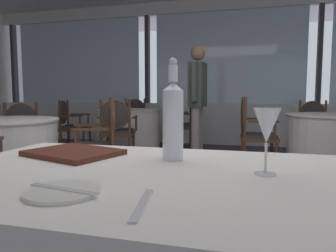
# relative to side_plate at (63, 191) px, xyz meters

# --- Properties ---
(ground_plane) EXTENTS (15.38, 15.38, 0.00)m
(ground_plane) POSITION_rel_side_plate_xyz_m (-0.02, 1.39, -0.77)
(ground_plane) COLOR #47384C
(window_wall_far) EXTENTS (10.83, 0.14, 2.95)m
(window_wall_far) POSITION_rel_side_plate_xyz_m (-0.02, 5.83, 0.40)
(window_wall_far) COLOR silver
(window_wall_far) RESTS_ON ground_plane
(side_plate) EXTENTS (0.18, 0.18, 0.01)m
(side_plate) POSITION_rel_side_plate_xyz_m (0.00, 0.00, 0.00)
(side_plate) COLOR silver
(side_plate) RESTS_ON foreground_table
(butter_knife) EXTENTS (0.19, 0.05, 0.00)m
(butter_knife) POSITION_rel_side_plate_xyz_m (0.00, 0.00, 0.01)
(butter_knife) COLOR silver
(butter_knife) RESTS_ON foreground_table
(dinner_fork) EXTENTS (0.05, 0.20, 0.00)m
(dinner_fork) POSITION_rel_side_plate_xyz_m (0.21, -0.03, -0.00)
(dinner_fork) COLOR silver
(dinner_fork) RESTS_ON foreground_table
(water_bottle) EXTENTS (0.08, 0.08, 0.37)m
(water_bottle) POSITION_rel_side_plate_xyz_m (0.16, 0.45, 0.15)
(water_bottle) COLOR white
(water_bottle) RESTS_ON foreground_table
(wine_glass) EXTENTS (0.08, 0.08, 0.20)m
(wine_glass) POSITION_rel_side_plate_xyz_m (0.48, 0.31, 0.14)
(wine_glass) COLOR white
(wine_glass) RESTS_ON foreground_table
(menu_book) EXTENTS (0.39, 0.35, 0.02)m
(menu_book) POSITION_rel_side_plate_xyz_m (-0.24, 0.44, 0.01)
(menu_book) COLOR #512319
(menu_book) RESTS_ON foreground_table
(dining_chair_0_2) EXTENTS (0.57, 0.50, 0.93)m
(dining_chair_0_2) POSITION_rel_side_plate_xyz_m (1.45, 4.79, -0.22)
(dining_chair_0_2) COLOR brown
(dining_chair_0_2) RESTS_ON ground_plane
(dining_chair_0_3) EXTENTS (0.50, 0.57, 0.99)m
(dining_chair_0_3) POSITION_rel_side_plate_xyz_m (0.47, 3.64, -0.20)
(dining_chair_0_3) COLOR brown
(dining_chair_0_3) RESTS_ON ground_plane
(background_table_1) EXTENTS (1.18, 1.18, 0.77)m
(background_table_1) POSITION_rel_side_plate_xyz_m (-1.66, 4.50, -0.39)
(background_table_1) COLOR white
(background_table_1) RESTS_ON ground_plane
(dining_chair_1_0) EXTENTS (0.56, 0.61, 0.94)m
(dining_chair_1_0) POSITION_rel_side_plate_xyz_m (-2.65, 4.26, -0.23)
(dining_chair_1_0) COLOR brown
(dining_chair_1_0) RESTS_ON ground_plane
(dining_chair_1_1) EXTENTS (0.61, 0.56, 0.96)m
(dining_chair_1_1) POSITION_rel_side_plate_xyz_m (-1.42, 3.51, -0.21)
(dining_chair_1_1) COLOR brown
(dining_chair_1_1) RESTS_ON ground_plane
(dining_chair_1_2) EXTENTS (0.56, 0.61, 0.99)m
(dining_chair_1_2) POSITION_rel_side_plate_xyz_m (-0.67, 4.74, -0.19)
(dining_chair_1_2) COLOR brown
(dining_chair_1_2) RESTS_ON ground_plane
(dining_chair_1_3) EXTENTS (0.61, 0.56, 0.95)m
(dining_chair_1_3) POSITION_rel_side_plate_xyz_m (-1.90, 5.49, -0.22)
(dining_chair_1_3) COLOR brown
(dining_chair_1_3) RESTS_ON ground_plane
(dining_chair_2_0) EXTENTS (0.65, 0.62, 0.91)m
(dining_chair_2_0) POSITION_rel_side_plate_xyz_m (-2.52, 2.84, -0.24)
(dining_chair_2_0) COLOR brown
(dining_chair_2_0) RESTS_ON ground_plane
(dining_chair_2_3) EXTENTS (0.62, 0.65, 0.99)m
(dining_chair_2_3) POSITION_rel_side_plate_xyz_m (-1.12, 2.42, -0.21)
(dining_chair_2_3) COLOR brown
(dining_chair_2_3) RESTS_ON ground_plane
(diner_person_0) EXTENTS (0.23, 0.53, 1.73)m
(diner_person_0) POSITION_rel_side_plate_xyz_m (-0.31, 3.88, 0.22)
(diner_person_0) COLOR gray
(diner_person_0) RESTS_ON ground_plane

